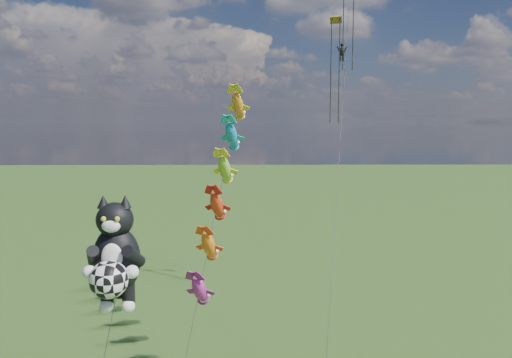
{
  "coord_description": "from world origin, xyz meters",
  "views": [
    {
      "loc": [
        10.97,
        -22.42,
        14.64
      ],
      "look_at": [
        11.42,
        11.17,
        10.82
      ],
      "focal_mm": 35.0,
      "sensor_mm": 36.0,
      "label": 1
    }
  ],
  "objects": [
    {
      "name": "cat_kite_rig",
      "position": [
        4.78,
        -0.05,
        8.51
      ],
      "size": [
        2.67,
        4.21,
        11.35
      ],
      "rotation": [
        0.0,
        0.0,
        -0.31
      ],
      "color": "brown",
      "rests_on": "ground"
    },
    {
      "name": "parafoil_rig",
      "position": [
        17.88,
        15.37,
        20.32
      ],
      "size": [
        4.91,
        17.16,
        26.57
      ],
      "rotation": [
        0.0,
        0.0,
        -0.16
      ],
      "color": "brown",
      "rests_on": "ground"
    },
    {
      "name": "fish_windsock_rig",
      "position": [
        9.18,
        8.76,
        10.58
      ],
      "size": [
        3.76,
        15.58,
        18.85
      ],
      "rotation": [
        0.0,
        0.0,
        0.1
      ],
      "color": "brown",
      "rests_on": "ground"
    }
  ]
}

